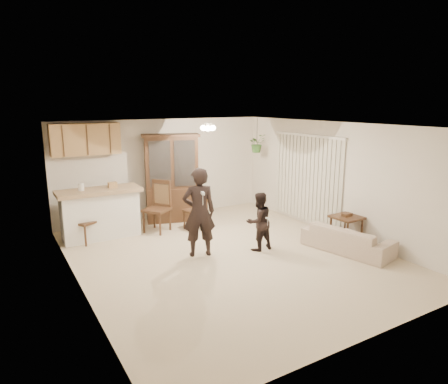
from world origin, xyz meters
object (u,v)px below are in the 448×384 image
side_table (346,230)px  chair_hutch_left (157,218)px  child (259,217)px  china_hutch (172,179)px  chair_hutch_right (195,218)px  sofa (348,234)px  chair_bar (86,229)px  adult (199,210)px

side_table → chair_hutch_left: (-3.08, 2.80, 0.02)m
child → side_table: child is taller
china_hutch → chair_hutch_right: 1.24m
chair_hutch_left → chair_hutch_right: size_ratio=1.15×
sofa → china_hutch: (-2.14, 3.74, 0.70)m
chair_bar → child: bearing=-67.1°
chair_hutch_right → sofa: bearing=117.8°
sofa → chair_hutch_left: size_ratio=1.60×
adult → child: adult is taller
side_table → chair_hutch_left: 4.16m
child → chair_bar: (-2.89, 2.22, -0.39)m
child → chair_hutch_left: child is taller
child → chair_bar: bearing=-40.1°
adult → chair_bar: bearing=-30.6°
sofa → chair_bar: bearing=41.0°
side_table → chair_bar: 5.46m
chair_bar → chair_hutch_left: bearing=-33.0°
sofa → child: bearing=43.7°
adult → sofa: bearing=169.8°
sofa → chair_hutch_right: (-1.98, 2.79, -0.08)m
chair_hutch_left → chair_hutch_right: 0.88m
sofa → china_hutch: bearing=16.9°
chair_bar → chair_hutch_left: (1.56, -0.09, 0.04)m
child → china_hutch: 2.87m
chair_bar → chair_hutch_right: size_ratio=1.01×
china_hutch → adult: bearing=-84.7°
adult → chair_hutch_left: (-0.18, 1.78, -0.57)m
child → adult: bearing=-19.3°
chair_bar → chair_hutch_left: size_ratio=0.87×
adult → side_table: (2.90, -1.02, -0.58)m
adult → child: 1.22m
sofa → adult: adult is taller
sofa → adult: size_ratio=1.04×
china_hutch → chair_hutch_left: size_ratio=1.84×
china_hutch → chair_hutch_left: china_hutch is taller
chair_bar → side_table: bearing=-61.5°
adult → chair_bar: adult is taller
chair_hutch_left → chair_bar: bearing=-129.5°
sofa → china_hutch: china_hutch is taller
side_table → adult: bearing=160.7°
chair_hutch_right → side_table: bearing=124.7°
child → china_hutch: bearing=-79.1°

